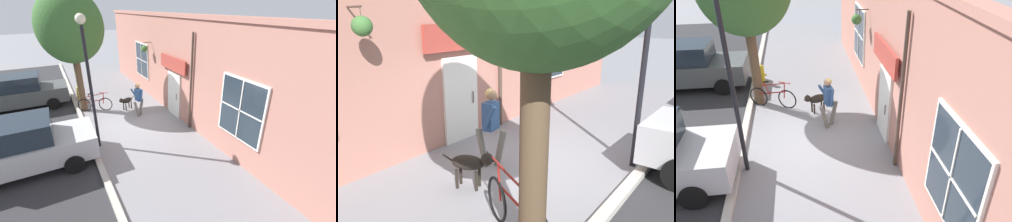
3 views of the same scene
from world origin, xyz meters
The scene contains 6 objects.
ground_plane centered at (0.00, 0.00, 0.00)m, with size 90.00×90.00×0.00m, color gray.
storefront_facade centered at (-2.34, 0.00, 2.33)m, with size 0.95×18.00×4.64m.
pedestrian_walking centered at (-0.60, -0.63, 0.98)m, with size 0.62×0.55×1.65m.
dog_on_leash centered at (-0.27, -1.57, 0.49)m, with size 0.96×0.52×0.73m.
leaning_bicycle centered at (1.18, -2.18, 0.38)m, with size 1.62×0.71×1.00m.
street_lamp centered at (1.74, 1.17, 3.09)m, with size 0.32×0.32×4.72m.
Camera 2 is at (3.51, -5.41, 3.01)m, focal length 35.00 mm.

